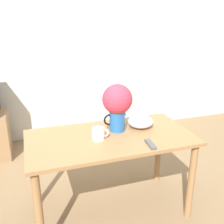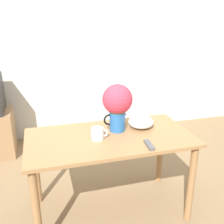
{
  "view_description": "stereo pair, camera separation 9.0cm",
  "coord_description": "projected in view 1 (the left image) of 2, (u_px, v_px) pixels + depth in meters",
  "views": [
    {
      "loc": [
        -0.66,
        -1.95,
        1.74
      ],
      "look_at": [
        0.01,
        0.09,
        0.95
      ],
      "focal_mm": 42.0,
      "sensor_mm": 36.0,
      "label": 1
    },
    {
      "loc": [
        -0.58,
        -1.98,
        1.74
      ],
      "look_at": [
        0.01,
        0.09,
        0.95
      ],
      "focal_mm": 42.0,
      "sensor_mm": 36.0,
      "label": 2
    }
  ],
  "objects": [
    {
      "name": "flower_vase",
      "position": [
        117.0,
        103.0,
        2.28
      ],
      "size": [
        0.26,
        0.26,
        0.42
      ],
      "color": "#235B9E",
      "rests_on": "table"
    },
    {
      "name": "white_bowl",
      "position": [
        140.0,
        121.0,
        2.42
      ],
      "size": [
        0.23,
        0.23,
        0.11
      ],
      "color": "silver",
      "rests_on": "table"
    },
    {
      "name": "table",
      "position": [
        110.0,
        148.0,
        2.28
      ],
      "size": [
        1.42,
        0.73,
        0.77
      ],
      "color": "olive",
      "rests_on": "ground_plane"
    },
    {
      "name": "wall_back",
      "position": [
        73.0,
        49.0,
        3.75
      ],
      "size": [
        8.0,
        0.05,
        2.6
      ],
      "color": "silver",
      "rests_on": "ground_plane"
    },
    {
      "name": "coffee_mug",
      "position": [
        99.0,
        134.0,
        2.17
      ],
      "size": [
        0.14,
        0.1,
        0.1
      ],
      "color": "white",
      "rests_on": "table"
    },
    {
      "name": "ground_plane",
      "position": [
        114.0,
        208.0,
        2.53
      ],
      "size": [
        12.0,
        12.0,
        0.0
      ],
      "primitive_type": "plane",
      "color": "#7F6647"
    },
    {
      "name": "remote_control",
      "position": [
        151.0,
        144.0,
        2.08
      ],
      "size": [
        0.06,
        0.17,
        0.02
      ],
      "color": "#4C4C51",
      "rests_on": "table"
    }
  ]
}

